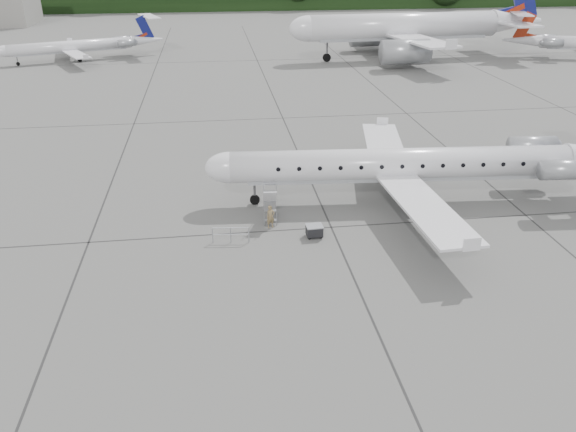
{
  "coord_description": "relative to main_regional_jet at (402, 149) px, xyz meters",
  "views": [
    {
      "loc": [
        -11.85,
        -26.99,
        16.62
      ],
      "look_at": [
        -7.97,
        1.86,
        2.3
      ],
      "focal_mm": 35.0,
      "sensor_mm": 36.0,
      "label": 1
    }
  ],
  "objects": [
    {
      "name": "main_regional_jet",
      "position": [
        0.0,
        0.0,
        0.0
      ],
      "size": [
        31.55,
        23.76,
        7.71
      ],
      "primitive_type": null,
      "rotation": [
        0.0,
        0.0,
        -0.07
      ],
      "color": "silver",
      "rests_on": "ground"
    },
    {
      "name": "passenger",
      "position": [
        -9.36,
        -2.95,
        -3.09
      ],
      "size": [
        0.65,
        0.53,
        1.53
      ],
      "primitive_type": "imported",
      "rotation": [
        0.0,
        0.0,
        0.34
      ],
      "color": "olive",
      "rests_on": "ground"
    },
    {
      "name": "bg_narrowbody",
      "position": [
        16.84,
        51.5,
        2.93
      ],
      "size": [
        39.39,
        29.45,
        13.58
      ],
      "primitive_type": null,
      "rotation": [
        0.0,
        0.0,
        0.06
      ],
      "color": "silver",
      "rests_on": "ground"
    },
    {
      "name": "airstair",
      "position": [
        -9.27,
        -1.63,
        -2.65
      ],
      "size": [
        1.02,
        2.4,
        2.42
      ],
      "primitive_type": null,
      "rotation": [
        0.0,
        0.0,
        -0.07
      ],
      "color": "silver",
      "rests_on": "ground"
    },
    {
      "name": "bg_regional_left",
      "position": [
        -33.54,
        56.38,
        -0.82
      ],
      "size": [
        27.28,
        23.27,
        6.07
      ],
      "primitive_type": null,
      "rotation": [
        0.0,
        0.0,
        0.33
      ],
      "color": "silver",
      "rests_on": "ground"
    },
    {
      "name": "safety_railing",
      "position": [
        -11.99,
        -4.61,
        -3.35
      ],
      "size": [
        2.2,
        0.33,
        1.0
      ],
      "primitive_type": null,
      "rotation": [
        0.0,
        0.0,
        -0.11
      ],
      "color": "#93969B",
      "rests_on": "ground"
    },
    {
      "name": "baggage_cart",
      "position": [
        -6.81,
        -4.58,
        -3.43
      ],
      "size": [
        1.0,
        0.83,
        0.84
      ],
      "primitive_type": null,
      "rotation": [
        0.0,
        0.0,
        0.04
      ],
      "color": "black",
      "rests_on": "ground"
    },
    {
      "name": "ground",
      "position": [
        -0.69,
        -7.95,
        -3.85
      ],
      "size": [
        320.0,
        320.0,
        0.0
      ],
      "primitive_type": "plane",
      "color": "#5E5E5B",
      "rests_on": "ground"
    }
  ]
}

